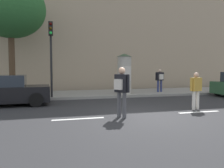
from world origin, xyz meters
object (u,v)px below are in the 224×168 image
at_px(pedestrian_in_light_jacket, 196,88).
at_px(pedestrian_with_bag, 160,78).
at_px(traffic_light, 51,47).
at_px(pedestrian_with_backpack, 121,87).
at_px(poster_column, 124,73).
at_px(parked_car_blue, 3,91).
at_px(street_tree, 10,9).

distance_m(pedestrian_in_light_jacket, pedestrian_with_bag, 5.91).
bearing_deg(traffic_light, pedestrian_with_backpack, -66.31).
distance_m(pedestrian_with_backpack, pedestrian_with_bag, 8.05).
distance_m(traffic_light, pedestrian_in_light_jacket, 7.80).
height_order(poster_column, pedestrian_with_bag, poster_column).
xyz_separation_m(traffic_light, poster_column, (4.46, 0.66, -1.50)).
distance_m(pedestrian_with_bag, parked_car_blue, 9.68).
height_order(pedestrian_with_backpack, parked_car_blue, pedestrian_with_backpack).
height_order(street_tree, pedestrian_with_backpack, street_tree).
bearing_deg(pedestrian_with_backpack, parked_car_blue, 139.25).
bearing_deg(pedestrian_with_bag, poster_column, -171.17).
bearing_deg(parked_car_blue, poster_column, 17.77).
height_order(poster_column, street_tree, street_tree).
bearing_deg(street_tree, pedestrian_with_bag, -2.31).
distance_m(poster_column, parked_car_blue, 7.02).
xyz_separation_m(poster_column, pedestrian_with_backpack, (-2.08, -6.07, -0.36)).
height_order(street_tree, pedestrian_in_light_jacket, street_tree).
bearing_deg(pedestrian_in_light_jacket, pedestrian_with_bag, 77.79).
height_order(poster_column, pedestrian_with_backpack, poster_column).
bearing_deg(traffic_light, pedestrian_with_bag, 8.54).
height_order(pedestrian_with_backpack, pedestrian_with_bag, pedestrian_with_backpack).
relative_size(pedestrian_with_bag, parked_car_blue, 0.38).
distance_m(street_tree, pedestrian_with_bag, 10.24).
relative_size(traffic_light, pedestrian_in_light_jacket, 2.63).
height_order(traffic_light, pedestrian_in_light_jacket, traffic_light).
distance_m(traffic_light, poster_column, 4.75).
bearing_deg(traffic_light, street_tree, 147.01).
bearing_deg(pedestrian_with_bag, parked_car_blue, -164.73).
distance_m(traffic_light, pedestrian_with_bag, 7.45).
bearing_deg(poster_column, street_tree, 173.23).
relative_size(poster_column, street_tree, 0.38).
bearing_deg(poster_column, pedestrian_with_backpack, -108.96).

